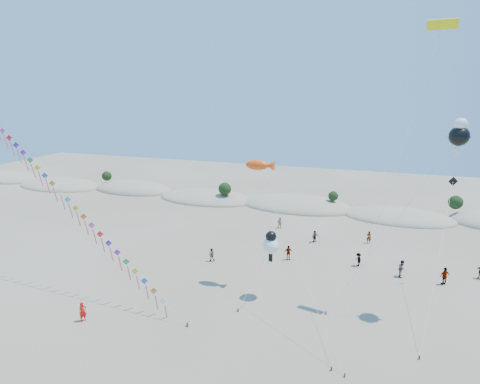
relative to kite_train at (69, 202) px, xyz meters
name	(u,v)px	position (x,y,z in m)	size (l,w,h in m)	color
dune_ridge	(302,206)	(16.27, 34.65, -8.66)	(145.30, 11.49, 5.57)	gray
kite_train	(69,202)	(0.00, 0.00, 0.00)	(25.24, 5.55, 17.15)	#3F2D1E
fish_kite	(260,166)	(16.74, 6.88, 3.24)	(10.97, 12.31, 12.54)	#3F2D1E
cartoon_kite_low	(271,244)	(18.58, 4.25, -3.47)	(2.77, 4.40, 6.53)	#3F2D1E
cartoon_kite_high	(459,134)	(33.12, 6.20, 6.86)	(10.15, 4.32, 16.90)	#3F2D1E
parafoil_kite	(440,31)	(31.02, 7.21, 14.63)	(7.09, 12.50, 24.35)	#3F2D1E
dark_kite	(444,227)	(33.34, 8.44, -1.61)	(3.63, 14.29, 10.91)	#3F2D1E
flyer_foreground	(83,312)	(4.67, -4.88, -7.91)	(0.63, 0.41, 1.73)	red
beachgoers	(347,253)	(24.87, 15.09, -7.95)	(28.97, 14.06, 1.83)	slate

